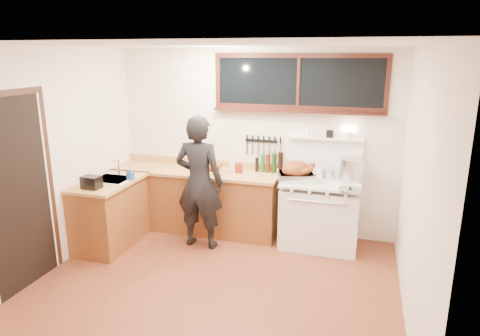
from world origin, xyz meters
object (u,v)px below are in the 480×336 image
(vintage_stove, at_px, (320,212))
(cutting_board, at_px, (213,169))
(roast_turkey, at_px, (297,172))
(man, at_px, (199,182))

(vintage_stove, bearing_deg, cutting_board, 179.96)
(roast_turkey, bearing_deg, vintage_stove, 8.47)
(man, xyz_separation_m, cutting_board, (0.03, 0.47, 0.07))
(vintage_stove, distance_m, roast_turkey, 0.63)
(man, bearing_deg, roast_turkey, 19.31)
(man, xyz_separation_m, roast_turkey, (1.21, 0.42, 0.12))
(cutting_board, bearing_deg, man, -93.24)
(cutting_board, xyz_separation_m, roast_turkey, (1.18, -0.05, 0.05))
(vintage_stove, xyz_separation_m, roast_turkey, (-0.32, -0.05, 0.54))
(vintage_stove, height_order, roast_turkey, vintage_stove)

